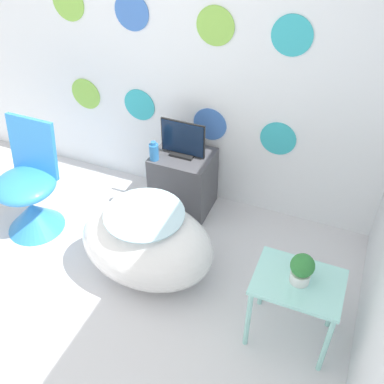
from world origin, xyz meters
name	(u,v)px	position (x,y,z in m)	size (l,w,h in m)	color
ground_plane	(51,367)	(0.00, 0.00, 0.00)	(12.00, 12.00, 0.00)	silver
wall_back_dotted	(176,45)	(0.00, 1.92, 1.30)	(4.33, 0.05, 2.60)	white
bathtub	(147,244)	(0.22, 0.89, 0.30)	(0.95, 0.65, 0.60)	white
chair	(30,199)	(-0.85, 0.99, 0.29)	(0.47, 0.47, 0.90)	#338CE0
tv_cabinet	(183,181)	(0.15, 1.67, 0.27)	(0.47, 0.40, 0.53)	#4C4C51
tv	(183,141)	(0.15, 1.68, 0.66)	(0.36, 0.12, 0.29)	black
vase	(154,152)	(-0.03, 1.53, 0.60)	(0.07, 0.07, 0.16)	#2D72B7
side_table	(297,291)	(1.27, 0.77, 0.43)	(0.51, 0.38, 0.52)	#99E0D8
potted_plant_left	(302,268)	(1.27, 0.77, 0.63)	(0.14, 0.14, 0.20)	white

